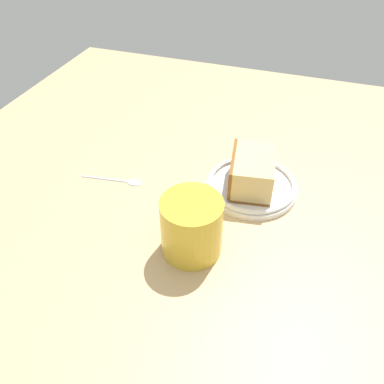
# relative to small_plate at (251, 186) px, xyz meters

# --- Properties ---
(ground_plane) EXTENTS (1.22, 1.22, 0.03)m
(ground_plane) POSITION_rel_small_plate_xyz_m (0.07, -0.05, -0.03)
(ground_plane) COLOR tan
(small_plate) EXTENTS (0.17, 0.17, 0.02)m
(small_plate) POSITION_rel_small_plate_xyz_m (0.00, 0.00, 0.00)
(small_plate) COLOR white
(small_plate) RESTS_ON ground_plane
(cake_slice) EXTENTS (0.12, 0.09, 0.06)m
(cake_slice) POSITION_rel_small_plate_xyz_m (0.00, -0.00, 0.03)
(cake_slice) COLOR brown
(cake_slice) RESTS_ON small_plate
(tea_mug) EXTENTS (0.12, 0.10, 0.10)m
(tea_mug) POSITION_rel_small_plate_xyz_m (0.17, -0.06, 0.04)
(tea_mug) COLOR gold
(tea_mug) RESTS_ON ground_plane
(teaspoon) EXTENTS (0.03, 0.12, 0.01)m
(teaspoon) POSITION_rel_small_plate_xyz_m (0.06, -0.24, -0.01)
(teaspoon) COLOR silver
(teaspoon) RESTS_ON ground_plane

